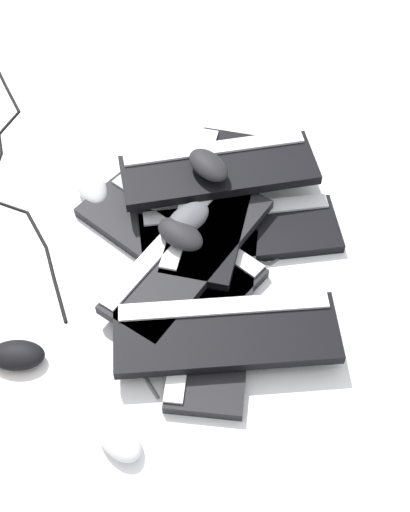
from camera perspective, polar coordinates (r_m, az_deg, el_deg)
The scene contains 16 objects.
ground_plane at distance 1.52m, azimuth -2.59°, elevation -1.80°, with size 3.20×3.20×0.00m, color white.
keyboard_0 at distance 1.46m, azimuth 0.61°, elevation -4.68°, with size 0.46×0.22×0.03m.
keyboard_1 at distance 1.58m, azimuth 2.78°, elevation 1.93°, with size 0.18×0.45×0.03m.
keyboard_2 at distance 1.57m, azimuth -2.87°, elevation 1.22°, with size 0.41×0.42×0.03m.
keyboard_3 at distance 1.40m, azimuth 1.72°, elevation -6.17°, with size 0.16×0.44×0.03m.
keyboard_4 at distance 1.60m, azimuth 0.73°, elevation 4.30°, with size 0.46×0.26×0.03m.
keyboard_5 at distance 1.51m, azimuth -1.36°, elevation 0.21°, with size 0.44×0.39×0.03m.
keyboard_6 at distance 1.62m, azimuth 1.10°, elevation 6.99°, with size 0.21×0.46×0.03m.
mouse_0 at distance 1.52m, azimuth -1.39°, elevation 2.99°, with size 0.11×0.07×0.04m, color #4C4C51.
mouse_1 at distance 1.34m, azimuth -6.93°, elevation -14.20°, with size 0.11×0.07×0.04m, color silver.
mouse_2 at distance 1.45m, azimuth -14.82°, elevation -7.68°, with size 0.11×0.07×0.04m, color black.
mouse_3 at distance 1.68m, azimuth -9.02°, elevation 5.39°, with size 0.11×0.07×0.04m, color #B7B7BC.
mouse_4 at distance 1.58m, azimuth 0.28°, elevation 7.28°, with size 0.11×0.07×0.04m, color black.
mouse_5 at distance 1.49m, azimuth -1.99°, elevation 1.75°, with size 0.11×0.07×0.04m, color black.
cable_0 at distance 1.77m, azimuth -14.83°, elevation 6.47°, with size 0.86×0.26×0.01m.
cable_1 at distance 1.50m, azimuth 1.82°, elevation -2.54°, with size 0.44×0.45×0.01m.
Camera 1 is at (0.87, 0.02, 1.25)m, focal length 50.00 mm.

